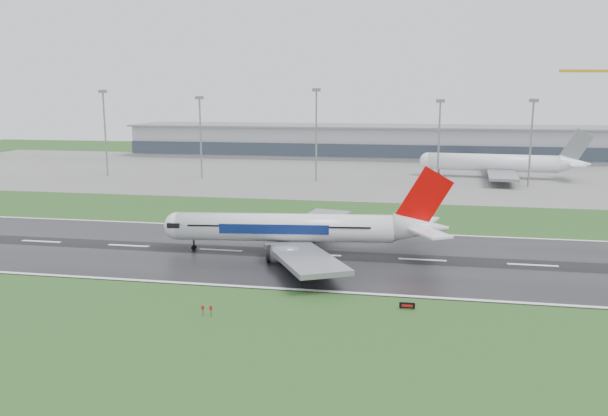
# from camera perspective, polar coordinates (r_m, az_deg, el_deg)

# --- Properties ---
(ground) EXTENTS (520.00, 520.00, 0.00)m
(ground) POSITION_cam_1_polar(r_m,az_deg,el_deg) (119.23, 1.37, -4.45)
(ground) COLOR #1F471A
(ground) RESTS_ON ground
(runway) EXTENTS (400.00, 45.00, 0.10)m
(runway) POSITION_cam_1_polar(r_m,az_deg,el_deg) (119.22, 1.38, -4.43)
(runway) COLOR black
(runway) RESTS_ON ground
(apron) EXTENTS (400.00, 130.00, 0.08)m
(apron) POSITION_cam_1_polar(r_m,az_deg,el_deg) (241.35, 6.07, 3.26)
(apron) COLOR slate
(apron) RESTS_ON ground
(terminal) EXTENTS (240.00, 36.00, 15.00)m
(terminal) POSITION_cam_1_polar(r_m,az_deg,el_deg) (300.13, 6.99, 6.13)
(terminal) COLOR gray
(terminal) RESTS_ON ground
(main_airliner) EXTENTS (62.23, 59.87, 16.64)m
(main_airliner) POSITION_cam_1_polar(r_m,az_deg,el_deg) (119.42, 0.05, -0.27)
(main_airliner) COLOR silver
(main_airliner) RESTS_ON runway
(parked_airliner) EXTENTS (66.11, 62.21, 18.08)m
(parked_airliner) POSITION_cam_1_polar(r_m,az_deg,el_deg) (237.44, 17.91, 4.88)
(parked_airliner) COLOR white
(parked_airliner) RESTS_ON apron
(runway_sign) EXTENTS (2.27, 0.93, 1.04)m
(runway_sign) POSITION_cam_1_polar(r_m,az_deg,el_deg) (91.43, 9.67, -9.06)
(runway_sign) COLOR black
(runway_sign) RESTS_ON ground
(floodmast_0) EXTENTS (0.64, 0.64, 31.27)m
(floodmast_0) POSITION_cam_1_polar(r_m,az_deg,el_deg) (243.62, -18.16, 6.55)
(floodmast_0) COLOR gray
(floodmast_0) RESTS_ON ground
(floodmast_1) EXTENTS (0.64, 0.64, 28.98)m
(floodmast_1) POSITION_cam_1_polar(r_m,az_deg,el_deg) (228.07, -9.68, 6.39)
(floodmast_1) COLOR gray
(floodmast_1) RESTS_ON ground
(floodmast_2) EXTENTS (0.64, 0.64, 31.74)m
(floodmast_2) POSITION_cam_1_polar(r_m,az_deg,el_deg) (217.02, 1.16, 6.68)
(floodmast_2) COLOR gray
(floodmast_2) RESTS_ON ground
(floodmast_3) EXTENTS (0.64, 0.64, 28.01)m
(floodmast_3) POSITION_cam_1_polar(r_m,az_deg,el_deg) (214.48, 12.54, 5.88)
(floodmast_3) COLOR gray
(floodmast_3) RESTS_ON ground
(floodmast_4) EXTENTS (0.64, 0.64, 28.24)m
(floodmast_4) POSITION_cam_1_polar(r_m,az_deg,el_deg) (217.66, 20.53, 5.56)
(floodmast_4) COLOR gray
(floodmast_4) RESTS_ON ground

